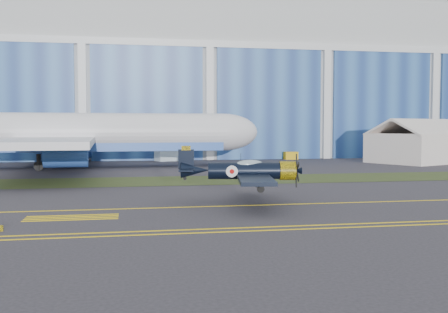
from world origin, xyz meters
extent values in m
plane|color=#37333C|center=(0.00, 0.00, 0.00)|extent=(260.00, 260.00, 0.00)
cube|color=#475128|center=(0.00, 14.00, 0.02)|extent=(260.00, 10.00, 0.02)
cube|color=silver|center=(0.00, 72.00, 15.00)|extent=(220.00, 45.00, 30.00)
cube|color=navy|center=(0.00, 49.20, 10.00)|extent=(220.00, 0.60, 20.00)
cube|color=silver|center=(0.00, 49.15, 20.60)|extent=(220.00, 0.70, 1.20)
cube|color=yellow|center=(0.00, -5.00, 0.01)|extent=(200.00, 0.20, 0.02)
cube|color=yellow|center=(0.00, -14.50, 0.01)|extent=(80.00, 0.20, 0.02)
cube|color=yellow|center=(0.00, -13.50, 0.01)|extent=(80.00, 0.20, 0.02)
cube|color=silver|center=(-6.51, 47.99, 1.41)|extent=(6.99, 4.78, 2.81)
cube|color=yellow|center=(14.57, 47.47, 0.70)|extent=(2.41, 1.52, 1.39)
cube|color=gray|center=(-3.38, 19.71, 0.45)|extent=(2.04, 0.77, 0.90)
cube|color=#8D9699|center=(0.14, 20.52, 0.45)|extent=(2.01, 0.62, 0.90)
cube|color=gray|center=(3.26, 20.28, 0.45)|extent=(2.01, 0.64, 0.90)
camera|label=1|loc=(-14.25, -43.43, 6.00)|focal=42.00mm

